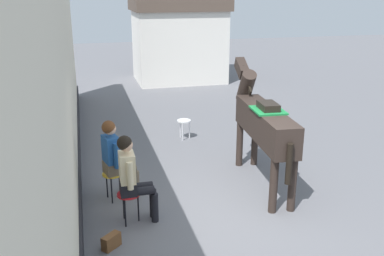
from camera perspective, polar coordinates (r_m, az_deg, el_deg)
The scene contains 8 objects.
ground_plane at distance 9.72m, azimuth -0.35°, elevation -2.54°, with size 40.00×40.00×0.00m, color slate.
pub_facade_wall at distance 7.57m, azimuth -16.55°, elevation 2.94°, with size 0.34×14.00×3.40m.
distant_cottage at distance 16.55m, azimuth -1.77°, elevation 12.39°, with size 3.40×2.60×3.50m.
seated_visitor_near at distance 6.49m, azimuth -7.90°, elevation -6.09°, with size 0.61×0.49×1.39m.
seated_visitor_far at distance 7.24m, azimuth -10.03°, elevation -3.60°, with size 0.61×0.48×1.39m.
saddled_horse_center at distance 7.71m, azimuth 9.26°, elevation 0.80°, with size 0.61×3.00×2.06m.
spare_stool_white at distance 10.13m, azimuth -1.06°, elevation 0.72°, with size 0.32×0.32×0.46m.
satchel_bag at distance 6.23m, azimuth -10.54°, elevation -14.41°, with size 0.28×0.12×0.20m, color brown.
Camera 1 is at (-2.20, -5.83, 3.40)m, focal length 40.67 mm.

